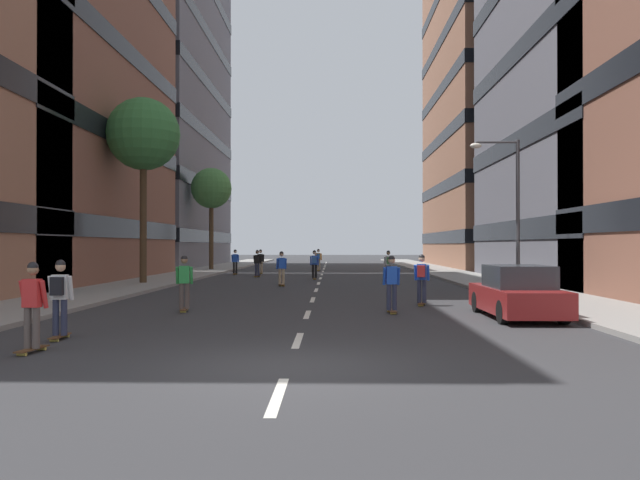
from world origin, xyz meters
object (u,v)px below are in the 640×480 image
(street_tree_near, at_px, (211,189))
(skater_5, at_px, (318,258))
(streetlamp_right, at_px, (509,198))
(skater_6, at_px, (32,302))
(skater_2, at_px, (389,263))
(skater_11, at_px, (282,267))
(skater_9, at_px, (184,280))
(skater_4, at_px, (257,262))
(skater_7, at_px, (392,281))
(skater_3, at_px, (314,263))
(parked_car_near, at_px, (517,294))
(skater_1, at_px, (422,276))
(skater_0, at_px, (60,294))
(street_tree_mid, at_px, (143,135))
(skater_8, at_px, (235,261))
(skater_10, at_px, (261,260))

(street_tree_near, height_order, skater_5, street_tree_near)
(streetlamp_right, xyz_separation_m, skater_6, (-13.48, -14.77, -3.15))
(skater_2, distance_m, skater_11, 7.51)
(street_tree_near, bearing_deg, skater_9, -80.32)
(street_tree_near, height_order, skater_4, street_tree_near)
(skater_4, xyz_separation_m, skater_7, (6.74, -21.02, 0.00))
(streetlamp_right, bearing_deg, skater_3, 129.09)
(skater_4, distance_m, skater_9, 20.71)
(skater_2, relative_size, skater_4, 1.00)
(parked_car_near, distance_m, skater_11, 15.71)
(skater_6, bearing_deg, skater_11, 80.57)
(skater_4, distance_m, skater_7, 22.08)
(parked_car_near, height_order, skater_5, skater_5)
(skater_1, bearing_deg, skater_7, -117.92)
(skater_0, distance_m, skater_2, 24.37)
(streetlamp_right, xyz_separation_m, skater_7, (-5.80, -7.65, -3.15))
(street_tree_near, height_order, skater_1, street_tree_near)
(parked_car_near, bearing_deg, skater_7, 161.89)
(parked_car_near, relative_size, skater_0, 2.47)
(skater_2, bearing_deg, skater_11, -141.61)
(street_tree_mid, distance_m, skater_11, 10.00)
(streetlamp_right, xyz_separation_m, skater_9, (-12.31, -7.33, -3.15))
(skater_7, relative_size, skater_11, 1.00)
(skater_0, height_order, skater_8, same)
(street_tree_mid, relative_size, skater_8, 5.43)
(skater_2, bearing_deg, street_tree_mid, -162.28)
(street_tree_near, height_order, skater_8, street_tree_near)
(street_tree_near, xyz_separation_m, streetlamp_right, (17.51, -23.17, -2.51))
(street_tree_near, height_order, skater_0, street_tree_near)
(skater_1, height_order, skater_9, same)
(street_tree_mid, distance_m, skater_3, 12.41)
(skater_5, bearing_deg, street_tree_near, 177.96)
(skater_6, height_order, skater_9, same)
(parked_car_near, relative_size, skater_10, 2.47)
(skater_2, bearing_deg, skater_10, 135.41)
(street_tree_mid, xyz_separation_m, skater_3, (8.78, 5.53, -6.82))
(skater_1, distance_m, skater_7, 2.71)
(skater_3, bearing_deg, skater_1, -75.30)
(street_tree_near, xyz_separation_m, street_tree_mid, (-0.00, -17.96, 1.18))
(street_tree_near, bearing_deg, street_tree_mid, -90.00)
(skater_6, bearing_deg, skater_8, 91.89)
(street_tree_near, bearing_deg, skater_0, -83.99)
(skater_10, relative_size, skater_11, 1.00)
(skater_4, distance_m, skater_8, 3.84)
(street_tree_near, distance_m, skater_2, 19.85)
(skater_11, bearing_deg, skater_8, 109.76)
(street_tree_near, distance_m, skater_5, 10.40)
(streetlamp_right, relative_size, skater_4, 3.65)
(street_tree_mid, height_order, streetlamp_right, street_tree_mid)
(street_tree_mid, bearing_deg, skater_7, -47.69)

